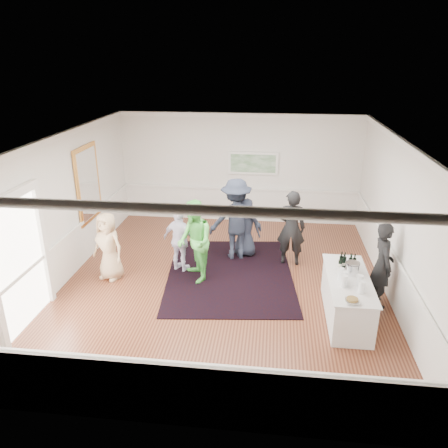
# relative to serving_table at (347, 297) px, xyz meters

# --- Properties ---
(floor) EXTENTS (8.00, 8.00, 0.00)m
(floor) POSITION_rel_serving_table_xyz_m (-2.49, 1.01, -0.42)
(floor) COLOR brown
(floor) RESTS_ON ground
(ceiling) EXTENTS (7.00, 8.00, 0.02)m
(ceiling) POSITION_rel_serving_table_xyz_m (-2.49, 1.01, 2.78)
(ceiling) COLOR white
(ceiling) RESTS_ON wall_back
(wall_left) EXTENTS (0.02, 8.00, 3.20)m
(wall_left) POSITION_rel_serving_table_xyz_m (-5.99, 1.01, 1.18)
(wall_left) COLOR white
(wall_left) RESTS_ON floor
(wall_right) EXTENTS (0.02, 8.00, 3.20)m
(wall_right) POSITION_rel_serving_table_xyz_m (1.01, 1.01, 1.18)
(wall_right) COLOR white
(wall_right) RESTS_ON floor
(wall_back) EXTENTS (7.00, 0.02, 3.20)m
(wall_back) POSITION_rel_serving_table_xyz_m (-2.49, 5.01, 1.18)
(wall_back) COLOR white
(wall_back) RESTS_ON floor
(wall_front) EXTENTS (7.00, 0.02, 3.20)m
(wall_front) POSITION_rel_serving_table_xyz_m (-2.49, -2.99, 1.18)
(wall_front) COLOR white
(wall_front) RESTS_ON floor
(wainscoting) EXTENTS (7.00, 8.00, 1.00)m
(wainscoting) POSITION_rel_serving_table_xyz_m (-2.49, 1.01, 0.08)
(wainscoting) COLOR white
(wainscoting) RESTS_ON floor
(mirror) EXTENTS (0.05, 1.25, 1.85)m
(mirror) POSITION_rel_serving_table_xyz_m (-5.94, 2.31, 1.38)
(mirror) COLOR gold
(mirror) RESTS_ON wall_left
(doorway) EXTENTS (0.10, 1.78, 2.56)m
(doorway) POSITION_rel_serving_table_xyz_m (-5.93, -0.89, 1.00)
(doorway) COLOR white
(doorway) RESTS_ON wall_left
(landscape_painting) EXTENTS (1.44, 0.06, 0.66)m
(landscape_painting) POSITION_rel_serving_table_xyz_m (-2.09, 4.96, 1.36)
(landscape_painting) COLOR white
(landscape_painting) RESTS_ON wall_back
(area_rug) EXTENTS (3.19, 3.97, 0.02)m
(area_rug) POSITION_rel_serving_table_xyz_m (-2.38, 1.46, -0.41)
(area_rug) COLOR black
(area_rug) RESTS_ON floor
(serving_table) EXTENTS (0.79, 2.06, 0.83)m
(serving_table) POSITION_rel_serving_table_xyz_m (0.00, 0.00, 0.00)
(serving_table) COLOR silver
(serving_table) RESTS_ON floor
(bartender) EXTENTS (0.48, 0.68, 1.75)m
(bartender) POSITION_rel_serving_table_xyz_m (0.71, 0.56, 0.45)
(bartender) COLOR black
(bartender) RESTS_ON floor
(guest_tan) EXTENTS (0.88, 0.73, 1.55)m
(guest_tan) POSITION_rel_serving_table_xyz_m (-5.04, 0.99, 0.36)
(guest_tan) COLOR tan
(guest_tan) RESTS_ON floor
(guest_green) EXTENTS (1.02, 1.11, 1.85)m
(guest_green) POSITION_rel_serving_table_xyz_m (-3.13, 1.14, 0.50)
(guest_green) COLOR #54C54F
(guest_green) RESTS_ON floor
(guest_lilac) EXTENTS (0.96, 0.68, 1.51)m
(guest_lilac) POSITION_rel_serving_table_xyz_m (-3.54, 1.55, 0.34)
(guest_lilac) COLOR silver
(guest_lilac) RESTS_ON floor
(guest_dark_a) EXTENTS (1.46, 1.08, 2.01)m
(guest_dark_a) POSITION_rel_serving_table_xyz_m (-2.34, 2.39, 0.59)
(guest_dark_a) COLOR #202635
(guest_dark_a) RESTS_ON floor
(guest_dark_b) EXTENTS (0.68, 0.45, 1.83)m
(guest_dark_b) POSITION_rel_serving_table_xyz_m (-1.02, 2.20, 0.50)
(guest_dark_b) COLOR black
(guest_dark_b) RESTS_ON floor
(guest_navy) EXTENTS (0.79, 0.59, 1.47)m
(guest_navy) POSITION_rel_serving_table_xyz_m (-2.12, 2.57, 0.31)
(guest_navy) COLOR #202635
(guest_navy) RESTS_ON floor
(wine_bottles) EXTENTS (0.36, 0.25, 0.31)m
(wine_bottles) POSITION_rel_serving_table_xyz_m (0.01, 0.44, 0.57)
(wine_bottles) COLOR black
(wine_bottles) RESTS_ON serving_table
(juice_pitchers) EXTENTS (0.42, 0.58, 0.24)m
(juice_pitchers) POSITION_rel_serving_table_xyz_m (-0.03, -0.28, 0.53)
(juice_pitchers) COLOR #69C446
(juice_pitchers) RESTS_ON serving_table
(ice_bucket) EXTENTS (0.26, 0.26, 0.24)m
(ice_bucket) POSITION_rel_serving_table_xyz_m (0.08, 0.17, 0.53)
(ice_bucket) COLOR silver
(ice_bucket) RESTS_ON serving_table
(nut_bowl) EXTENTS (0.26, 0.26, 0.08)m
(nut_bowl) POSITION_rel_serving_table_xyz_m (-0.08, -0.86, 0.45)
(nut_bowl) COLOR white
(nut_bowl) RESTS_ON serving_table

